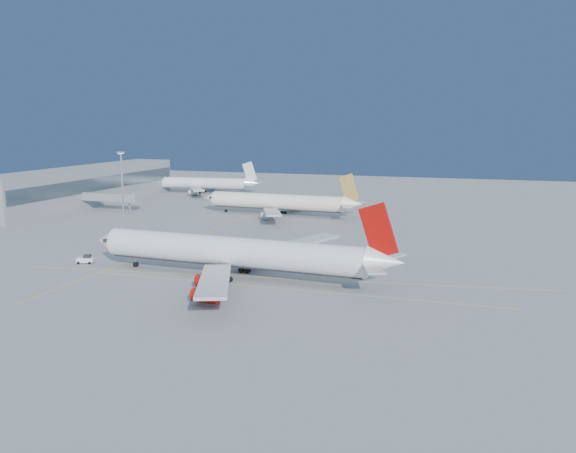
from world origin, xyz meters
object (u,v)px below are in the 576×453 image
object	(u,v)px
airliner_virgin	(238,253)
airliner_etihad	(280,202)
pushback_tug	(86,259)
light_mast	(122,180)
airliner_third	(202,183)

from	to	relation	value
airliner_virgin	airliner_etihad	world-z (taller)	airliner_virgin
pushback_tug	light_mast	distance (m)	69.45
light_mast	airliner_etihad	bearing A→B (deg)	28.84
airliner_virgin	light_mast	bearing A→B (deg)	141.44
airliner_third	airliner_etihad	bearing A→B (deg)	-48.71
airliner_virgin	pushback_tug	size ratio (longest dim) A/B	17.59
airliner_virgin	airliner_third	distance (m)	164.51
airliner_virgin	airliner_etihad	bearing A→B (deg)	106.97
airliner_virgin	light_mast	distance (m)	93.94
airliner_third	light_mast	xyz separation A→B (m)	(9.74, -81.36, 9.24)
light_mast	airliner_third	bearing A→B (deg)	96.83
airliner_virgin	light_mast	world-z (taller)	light_mast
airliner_etihad	light_mast	bearing A→B (deg)	-147.84
airliner_third	light_mast	world-z (taller)	light_mast
pushback_tug	airliner_etihad	bearing A→B (deg)	59.86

